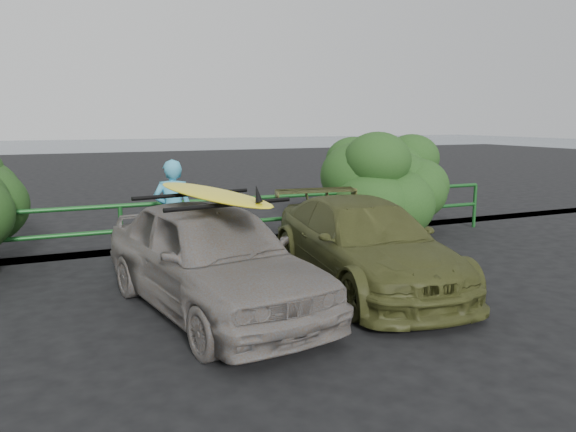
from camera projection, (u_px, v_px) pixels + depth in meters
name	position (u px, v px, depth m)	size (l,w,h in m)	color
ground	(286.00, 360.00, 5.89)	(80.00, 80.00, 0.00)	black
ocean	(62.00, 143.00, 59.98)	(200.00, 200.00, 0.00)	#555E68
guardrail	(177.00, 228.00, 10.31)	(14.00, 0.08, 1.04)	#164D1C
shrub_right	(391.00, 186.00, 12.67)	(3.20, 2.40, 2.03)	#23491A
sedan	(212.00, 257.00, 7.32)	(1.73, 4.29, 1.46)	slate
olive_vehicle	(364.00, 244.00, 8.47)	(1.81, 4.44, 1.29)	#42461F
man	(173.00, 213.00, 9.64)	(0.67, 0.44, 1.83)	#43A6CA
roof_rack	(210.00, 199.00, 7.19)	(1.68, 1.17, 0.06)	black
surfboard	(210.00, 193.00, 7.18)	(0.61, 2.96, 0.09)	yellow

